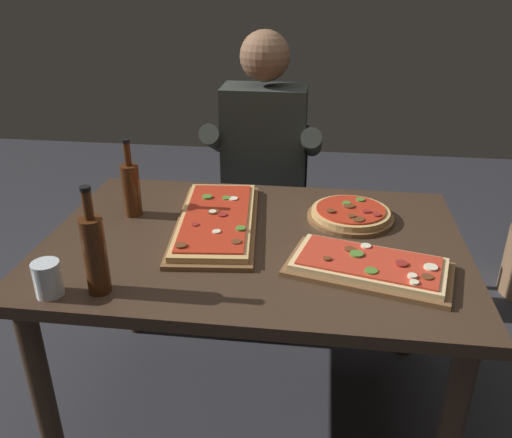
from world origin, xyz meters
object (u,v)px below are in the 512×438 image
(pizza_round_far, at_px, (350,214))
(wine_bottle_dark, at_px, (131,188))
(tumbler_near_camera, at_px, (48,281))
(diner_chair, at_px, (266,204))
(pizza_rectangular_left, at_px, (217,220))
(pizza_rectangular_front, at_px, (369,266))
(dining_table, at_px, (254,263))
(seated_diner, at_px, (263,164))
(oil_bottle_amber, at_px, (95,253))

(pizza_round_far, xyz_separation_m, wine_bottle_dark, (-0.79, -0.06, 0.09))
(tumbler_near_camera, height_order, diner_chair, diner_chair)
(pizza_rectangular_left, height_order, tumbler_near_camera, tumbler_near_camera)
(pizza_rectangular_front, relative_size, pizza_round_far, 1.70)
(dining_table, height_order, seated_diner, seated_diner)
(pizza_rectangular_front, distance_m, seated_diner, 1.00)
(oil_bottle_amber, bearing_deg, pizza_rectangular_front, 14.75)
(pizza_round_far, distance_m, tumbler_near_camera, 1.04)
(pizza_round_far, distance_m, seated_diner, 0.66)
(wine_bottle_dark, bearing_deg, oil_bottle_amber, -81.30)
(pizza_round_far, height_order, wine_bottle_dark, wine_bottle_dark)
(pizza_rectangular_left, distance_m, oil_bottle_amber, 0.52)
(pizza_rectangular_front, relative_size, tumbler_near_camera, 5.20)
(pizza_rectangular_left, xyz_separation_m, tumbler_near_camera, (-0.38, -0.49, 0.03))
(wine_bottle_dark, height_order, seated_diner, seated_diner)
(dining_table, bearing_deg, pizza_round_far, 31.02)
(tumbler_near_camera, relative_size, seated_diner, 0.08)
(dining_table, height_order, pizza_round_far, pizza_round_far)
(wine_bottle_dark, bearing_deg, dining_table, -15.94)
(oil_bottle_amber, distance_m, tumbler_near_camera, 0.16)
(pizza_rectangular_front, relative_size, oil_bottle_amber, 1.66)
(pizza_rectangular_front, xyz_separation_m, pizza_rectangular_left, (-0.51, 0.25, 0.00))
(dining_table, relative_size, tumbler_near_camera, 13.76)
(pizza_rectangular_front, xyz_separation_m, oil_bottle_amber, (-0.76, -0.20, 0.10))
(tumbler_near_camera, bearing_deg, diner_chair, 69.71)
(pizza_rectangular_left, relative_size, oil_bottle_amber, 2.07)
(pizza_round_far, bearing_deg, dining_table, -148.98)
(diner_chair, bearing_deg, tumbler_near_camera, -110.29)
(dining_table, distance_m, pizza_rectangular_front, 0.42)
(pizza_round_far, xyz_separation_m, seated_diner, (-0.38, 0.54, -0.02))
(pizza_rectangular_left, relative_size, wine_bottle_dark, 2.28)
(dining_table, bearing_deg, pizza_rectangular_left, 150.09)
(wine_bottle_dark, bearing_deg, pizza_rectangular_left, -8.81)
(pizza_rectangular_front, height_order, oil_bottle_amber, oil_bottle_amber)
(oil_bottle_amber, xyz_separation_m, seated_diner, (0.33, 1.10, -0.12))
(pizza_rectangular_front, bearing_deg, tumbler_near_camera, -165.24)
(oil_bottle_amber, bearing_deg, pizza_rectangular_left, 61.56)
(pizza_rectangular_left, distance_m, tumbler_near_camera, 0.62)
(pizza_rectangular_front, height_order, pizza_round_far, same)
(oil_bottle_amber, bearing_deg, pizza_round_far, 38.27)
(dining_table, height_order, wine_bottle_dark, wine_bottle_dark)
(wine_bottle_dark, bearing_deg, tumbler_near_camera, -95.85)
(diner_chair, bearing_deg, wine_bottle_dark, -119.62)
(wine_bottle_dark, distance_m, oil_bottle_amber, 0.51)
(pizza_rectangular_front, bearing_deg, seated_diner, 115.20)
(dining_table, distance_m, pizza_round_far, 0.40)
(pizza_rectangular_left, height_order, wine_bottle_dark, wine_bottle_dark)
(pizza_rectangular_front, relative_size, wine_bottle_dark, 1.83)
(pizza_rectangular_left, xyz_separation_m, seated_diner, (0.09, 0.65, -0.02))
(dining_table, bearing_deg, oil_bottle_amber, -136.60)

